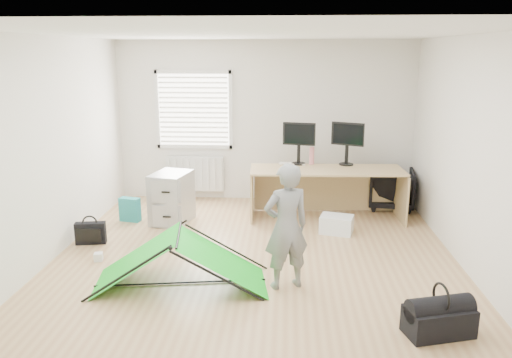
# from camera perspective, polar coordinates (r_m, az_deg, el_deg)

# --- Properties ---
(ground) EXTENTS (5.50, 5.50, 0.00)m
(ground) POSITION_cam_1_polar(r_m,az_deg,el_deg) (6.21, -0.23, -9.45)
(ground) COLOR tan
(ground) RESTS_ON ground
(back_wall) EXTENTS (5.00, 0.02, 2.70)m
(back_wall) POSITION_cam_1_polar(r_m,az_deg,el_deg) (8.50, 0.99, 6.54)
(back_wall) COLOR silver
(back_wall) RESTS_ON ground
(window) EXTENTS (1.20, 0.06, 1.20)m
(window) POSITION_cam_1_polar(r_m,az_deg,el_deg) (8.58, -7.13, 7.85)
(window) COLOR silver
(window) RESTS_ON back_wall
(radiator) EXTENTS (1.00, 0.12, 0.60)m
(radiator) POSITION_cam_1_polar(r_m,az_deg,el_deg) (8.73, -6.95, 0.63)
(radiator) COLOR silver
(radiator) RESTS_ON back_wall
(desk) EXTENTS (2.33, 0.83, 0.79)m
(desk) POSITION_cam_1_polar(r_m,az_deg,el_deg) (7.70, 8.00, -1.71)
(desk) COLOR tan
(desk) RESTS_ON ground
(filing_cabinet) EXTENTS (0.62, 0.74, 0.76)m
(filing_cabinet) POSITION_cam_1_polar(r_m,az_deg,el_deg) (7.59, -9.61, -2.11)
(filing_cabinet) COLOR #A7AAAC
(filing_cabinet) RESTS_ON ground
(monitor_left) EXTENTS (0.52, 0.21, 0.48)m
(monitor_left) POSITION_cam_1_polar(r_m,az_deg,el_deg) (7.84, 4.91, 3.43)
(monitor_left) COLOR black
(monitor_left) RESTS_ON desk
(monitor_right) EXTENTS (0.51, 0.31, 0.49)m
(monitor_right) POSITION_cam_1_polar(r_m,az_deg,el_deg) (7.89, 10.34, 3.35)
(monitor_right) COLOR black
(monitor_right) RESTS_ON desk
(keyboard) EXTENTS (0.41, 0.16, 0.02)m
(keyboard) POSITION_cam_1_polar(r_m,az_deg,el_deg) (7.87, 4.18, 1.76)
(keyboard) COLOR beige
(keyboard) RESTS_ON desk
(thermos) EXTENTS (0.09, 0.09, 0.27)m
(thermos) POSITION_cam_1_polar(r_m,az_deg,el_deg) (7.88, 6.39, 2.68)
(thermos) COLOR #C66F75
(thermos) RESTS_ON desk
(office_chair) EXTENTS (0.80, 0.81, 0.66)m
(office_chair) POSITION_cam_1_polar(r_m,az_deg,el_deg) (8.47, 15.17, -1.05)
(office_chair) COLOR black
(office_chair) RESTS_ON ground
(person) EXTENTS (0.60, 0.50, 1.39)m
(person) POSITION_cam_1_polar(r_m,az_deg,el_deg) (5.35, 3.48, -5.46)
(person) COLOR slate
(person) RESTS_ON ground
(kite) EXTENTS (1.99, 1.10, 0.59)m
(kite) POSITION_cam_1_polar(r_m,az_deg,el_deg) (5.60, -8.71, -9.09)
(kite) COLOR #12BF1F
(kite) RESTS_ON ground
(storage_crate) EXTENTS (0.52, 0.42, 0.25)m
(storage_crate) POSITION_cam_1_polar(r_m,az_deg,el_deg) (7.20, 9.19, -5.14)
(storage_crate) COLOR white
(storage_crate) RESTS_ON ground
(tote_bag) EXTENTS (0.33, 0.20, 0.36)m
(tote_bag) POSITION_cam_1_polar(r_m,az_deg,el_deg) (7.82, -14.21, -3.40)
(tote_bag) COLOR teal
(tote_bag) RESTS_ON ground
(laptop_bag) EXTENTS (0.41, 0.18, 0.30)m
(laptop_bag) POSITION_cam_1_polar(r_m,az_deg,el_deg) (7.07, -18.38, -5.89)
(laptop_bag) COLOR black
(laptop_bag) RESTS_ON ground
(white_box) EXTENTS (0.12, 0.12, 0.10)m
(white_box) POSITION_cam_1_polar(r_m,az_deg,el_deg) (6.52, -17.57, -8.48)
(white_box) COLOR silver
(white_box) RESTS_ON ground
(duffel_bag) EXTENTS (0.67, 0.46, 0.26)m
(duffel_bag) POSITION_cam_1_polar(r_m,az_deg,el_deg) (4.99, 20.16, -15.01)
(duffel_bag) COLOR black
(duffel_bag) RESTS_ON ground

